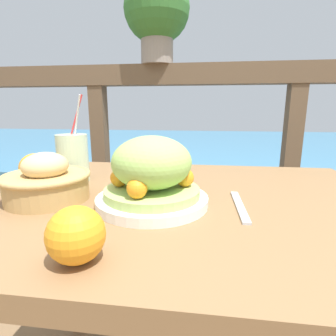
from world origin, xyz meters
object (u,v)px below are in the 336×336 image
object	(u,v)px
bread_basket	(47,181)
potted_plant	(157,13)
salad_plate	(152,176)
drink_glass	(73,158)

from	to	relation	value
bread_basket	potted_plant	distance (m)	0.93
salad_plate	potted_plant	size ratio (longest dim) A/B	0.65
salad_plate	potted_plant	world-z (taller)	potted_plant
bread_basket	potted_plant	xyz separation A→B (m)	(0.13, 0.72, 0.57)
potted_plant	drink_glass	bearing A→B (deg)	-105.00
salad_plate	potted_plant	xyz separation A→B (m)	(-0.11, 0.72, 0.55)
salad_plate	drink_glass	size ratio (longest dim) A/B	0.99
salad_plate	bread_basket	bearing A→B (deg)	179.96
salad_plate	bread_basket	size ratio (longest dim) A/B	1.25
salad_plate	potted_plant	distance (m)	0.91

